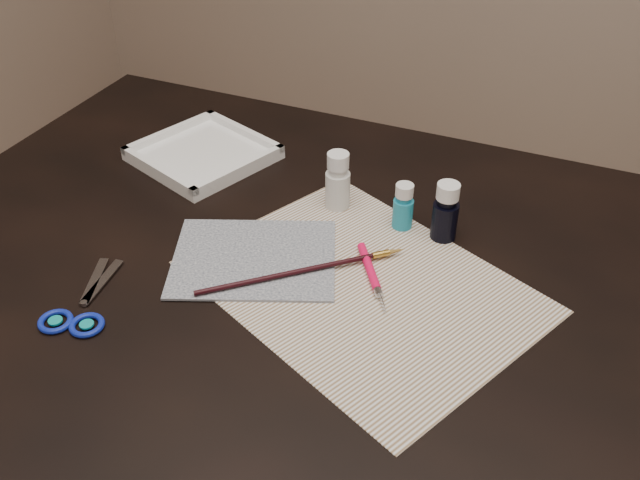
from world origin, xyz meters
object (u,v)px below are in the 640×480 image
at_px(canvas, 254,258).
at_px(paint_bottle_navy, 446,212).
at_px(palette_tray, 203,153).
at_px(paper, 363,286).
at_px(scissors, 84,295).
at_px(paint_bottle_cyan, 403,206).
at_px(paint_bottle_white, 338,181).

distance_m(canvas, paint_bottle_navy, 0.29).
height_order(canvas, palette_tray, palette_tray).
distance_m(paper, paint_bottle_navy, 0.17).
xyz_separation_m(paper, scissors, (-0.33, -0.17, 0.00)).
xyz_separation_m(paint_bottle_cyan, palette_tray, (-0.38, 0.06, -0.03)).
distance_m(scissors, palette_tray, 0.39).
bearing_deg(canvas, paint_bottle_white, 72.07).
distance_m(paint_bottle_white, paint_bottle_cyan, 0.11).
height_order(paper, palette_tray, palette_tray).
relative_size(paint_bottle_cyan, palette_tray, 0.37).
relative_size(paint_bottle_navy, scissors, 0.53).
relative_size(paper, scissors, 2.54).
height_order(paper, canvas, canvas).
distance_m(canvas, paint_bottle_white, 0.19).
relative_size(paint_bottle_white, scissors, 0.55).
height_order(canvas, scissors, scissors).
relative_size(paint_bottle_white, paint_bottle_navy, 1.02).
bearing_deg(paint_bottle_white, palette_tray, 170.52).
bearing_deg(palette_tray, paint_bottle_cyan, -8.69).
bearing_deg(paint_bottle_navy, palette_tray, 172.31).
bearing_deg(paper, paint_bottle_cyan, 88.31).
bearing_deg(palette_tray, paint_bottle_white, -9.48).
relative_size(canvas, scissors, 1.32).
height_order(paint_bottle_white, paint_bottle_cyan, paint_bottle_white).
bearing_deg(paper, paint_bottle_navy, 65.84).
relative_size(scissors, palette_tray, 0.86).
distance_m(paper, paint_bottle_white, 0.21).
bearing_deg(paint_bottle_cyan, paint_bottle_white, 173.24).
bearing_deg(canvas, scissors, -136.37).
xyz_separation_m(paint_bottle_navy, scissors, (-0.40, -0.32, -0.04)).
relative_size(canvas, palette_tray, 1.14).
bearing_deg(canvas, paper, 2.19).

